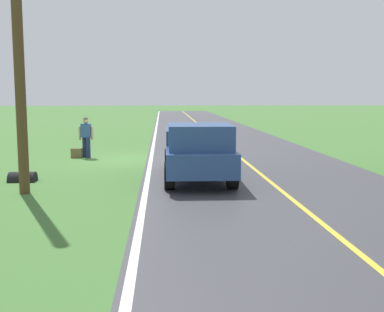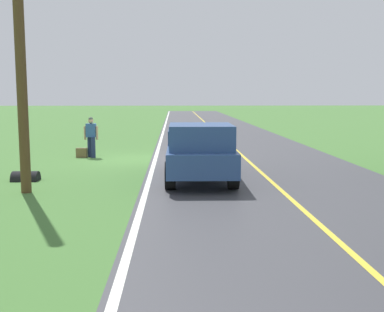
{
  "view_description": "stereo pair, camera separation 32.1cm",
  "coord_description": "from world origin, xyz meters",
  "px_view_note": "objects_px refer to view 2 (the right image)",
  "views": [
    {
      "loc": [
        -1.61,
        19.95,
        2.68
      ],
      "look_at": [
        -2.4,
        7.22,
        1.05
      ],
      "focal_mm": 44.71,
      "sensor_mm": 36.0,
      "label": 1
    },
    {
      "loc": [
        -1.93,
        19.97,
        2.68
      ],
      "look_at": [
        -2.4,
        7.22,
        1.05
      ],
      "focal_mm": 44.71,
      "sensor_mm": 36.0,
      "label": 2
    }
  ],
  "objects_px": {
    "suitcase_carried": "(82,153)",
    "pickup_truck_passing": "(200,150)",
    "hitchhiker_walking": "(91,135)",
    "utility_pole_roadside": "(19,34)"
  },
  "relations": [
    {
      "from": "pickup_truck_passing",
      "to": "utility_pole_roadside",
      "type": "xyz_separation_m",
      "value": [
        4.89,
        1.73,
        3.32
      ]
    },
    {
      "from": "hitchhiker_walking",
      "to": "suitcase_carried",
      "type": "distance_m",
      "value": 0.88
    },
    {
      "from": "hitchhiker_walking",
      "to": "suitcase_carried",
      "type": "height_order",
      "value": "hitchhiker_walking"
    },
    {
      "from": "hitchhiker_walking",
      "to": "utility_pole_roadside",
      "type": "bearing_deg",
      "value": 85.95
    },
    {
      "from": "pickup_truck_passing",
      "to": "utility_pole_roadside",
      "type": "distance_m",
      "value": 6.16
    },
    {
      "from": "pickup_truck_passing",
      "to": "utility_pole_roadside",
      "type": "relative_size",
      "value": 0.63
    },
    {
      "from": "pickup_truck_passing",
      "to": "utility_pole_roadside",
      "type": "bearing_deg",
      "value": 19.49
    },
    {
      "from": "hitchhiker_walking",
      "to": "pickup_truck_passing",
      "type": "height_order",
      "value": "pickup_truck_passing"
    },
    {
      "from": "utility_pole_roadside",
      "to": "suitcase_carried",
      "type": "bearing_deg",
      "value": -90.81
    },
    {
      "from": "suitcase_carried",
      "to": "pickup_truck_passing",
      "type": "xyz_separation_m",
      "value": [
        -4.79,
        5.71,
        0.76
      ]
    }
  ]
}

